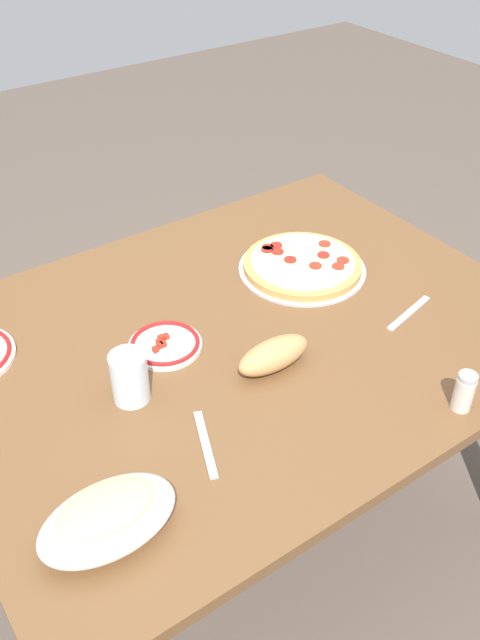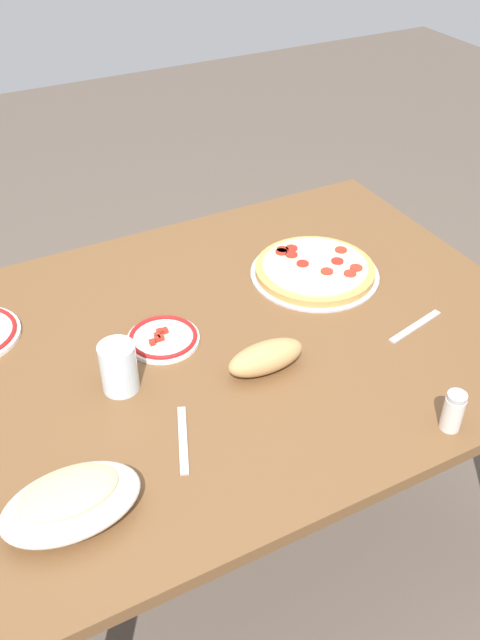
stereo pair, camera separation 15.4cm
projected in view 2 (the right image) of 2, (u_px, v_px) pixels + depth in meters
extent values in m
plane|color=brown|center=(240.00, 523.00, 2.01)|extent=(8.00, 8.00, 0.00)
cube|color=brown|center=(240.00, 335.00, 1.57)|extent=(1.36, 1.04, 0.03)
cylinder|color=#33302D|center=(338.00, 291.00, 2.34)|extent=(0.07, 0.07, 0.70)
cylinder|color=#B7B7BC|center=(315.00, 274.00, 1.74)|extent=(0.33, 0.33, 0.01)
cylinder|color=tan|center=(315.00, 270.00, 1.73)|extent=(0.30, 0.30, 0.02)
cylinder|color=beige|center=(315.00, 266.00, 1.72)|extent=(0.27, 0.27, 0.01)
cylinder|color=maroon|center=(281.00, 252.00, 1.77)|extent=(0.03, 0.03, 0.00)
cylinder|color=#B22D1E|center=(356.00, 268.00, 1.71)|extent=(0.03, 0.03, 0.00)
cylinder|color=maroon|center=(303.00, 263.00, 1.72)|extent=(0.03, 0.03, 0.00)
cylinder|color=maroon|center=(292.00, 255.00, 1.76)|extent=(0.03, 0.03, 0.00)
cylinder|color=#B22D1E|center=(350.00, 273.00, 1.69)|extent=(0.03, 0.03, 0.00)
cylinder|color=#B22D1E|center=(327.00, 271.00, 1.70)|extent=(0.03, 0.03, 0.00)
cylinder|color=#B22D1E|center=(341.00, 250.00, 1.77)|extent=(0.03, 0.03, 0.00)
cylinder|color=maroon|center=(283.00, 250.00, 1.78)|extent=(0.03, 0.03, 0.00)
cylinder|color=maroon|center=(337.00, 261.00, 1.73)|extent=(0.03, 0.03, 0.00)
cylinder|color=maroon|center=(292.00, 248.00, 1.78)|extent=(0.03, 0.03, 0.00)
ellipsoid|color=white|center=(71.00, 503.00, 1.14)|extent=(0.24, 0.15, 0.07)
ellipsoid|color=#AD2819|center=(70.00, 499.00, 1.13)|extent=(0.20, 0.12, 0.03)
ellipsoid|color=#EFD684|center=(69.00, 492.00, 1.12)|extent=(0.17, 0.10, 0.02)
cylinder|color=silver|center=(119.00, 367.00, 1.38)|extent=(0.08, 0.08, 0.11)
cylinder|color=white|center=(163.00, 339.00, 1.53)|extent=(0.16, 0.16, 0.01)
torus|color=red|center=(163.00, 337.00, 1.52)|extent=(0.15, 0.15, 0.01)
cube|color=#AD2819|center=(160.00, 332.00, 1.53)|extent=(0.01, 0.01, 0.01)
cube|color=#AD2819|center=(158.00, 339.00, 1.51)|extent=(0.01, 0.01, 0.01)
cube|color=#AD2819|center=(152.00, 342.00, 1.50)|extent=(0.01, 0.01, 0.01)
cube|color=#AD2819|center=(161.00, 338.00, 1.51)|extent=(0.01, 0.01, 0.01)
cube|color=#AD2819|center=(157.00, 336.00, 1.52)|extent=(0.01, 0.01, 0.01)
cube|color=#AD2819|center=(165.00, 331.00, 1.53)|extent=(0.01, 0.01, 0.01)
ellipsoid|color=tan|center=(266.00, 357.00, 1.44)|extent=(0.17, 0.07, 0.07)
cylinder|color=silver|center=(453.00, 413.00, 1.30)|extent=(0.04, 0.04, 0.07)
cylinder|color=#B7B7BC|center=(457.00, 397.00, 1.27)|extent=(0.04, 0.04, 0.01)
cube|color=#B7B7BC|center=(183.00, 439.00, 1.29)|extent=(0.08, 0.16, 0.00)
cube|color=#B7B7BC|center=(415.00, 326.00, 1.57)|extent=(0.17, 0.05, 0.00)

